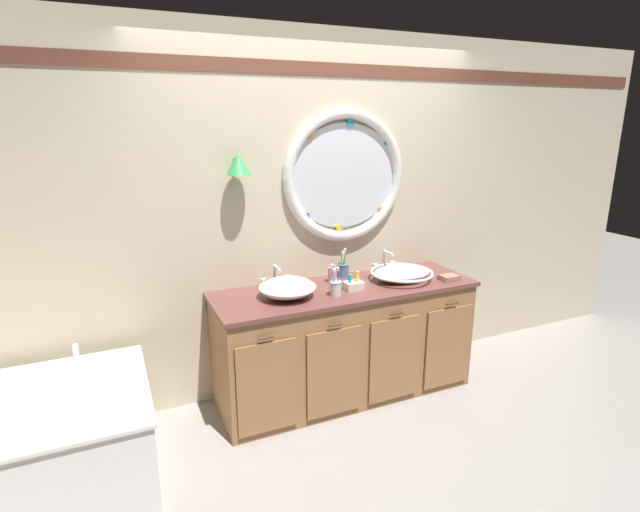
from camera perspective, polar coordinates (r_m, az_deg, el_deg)
The scene contains 12 objects.
ground_plane at distance 3.64m, azimuth 3.33°, elevation -17.58°, with size 14.00×14.00×0.00m, color gray.
back_wall_assembly at distance 3.64m, azimuth -0.43°, elevation 5.02°, with size 6.40×0.26×2.60m.
vanity_counter at distance 3.66m, azimuth 2.91°, elevation -9.78°, with size 1.90×0.64×0.84m.
sink_basin_left at distance 3.29m, azimuth -3.80°, elevation -3.68°, with size 0.39×0.39×0.13m.
sink_basin_right at distance 3.69m, azimuth 9.46°, elevation -1.92°, with size 0.47×0.47×0.11m.
faucet_set_left at distance 3.51m, azimuth -5.21°, elevation -2.53°, with size 0.23×0.13×0.16m.
faucet_set_right at distance 3.88m, azimuth 7.51°, elevation -0.75°, with size 0.21×0.15×0.17m.
toothbrush_holder_left at distance 3.32m, azimuth 1.83°, elevation -3.68°, with size 0.08×0.08×0.20m.
toothbrush_holder_right at distance 3.71m, azimuth 2.72°, elevation -1.55°, with size 0.09×0.09×0.22m.
soap_dispenser at distance 3.58m, azimuth 1.46°, elevation -2.11°, with size 0.07×0.07×0.14m.
folded_hand_towel at distance 3.78m, azimuth 14.76°, elevation -2.43°, with size 0.15×0.11×0.03m.
toiletry_basket at distance 3.45m, azimuth 3.93°, elevation -3.36°, with size 0.13×0.10×0.13m.
Camera 1 is at (-1.43, -2.69, 1.99)m, focal length 27.57 mm.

